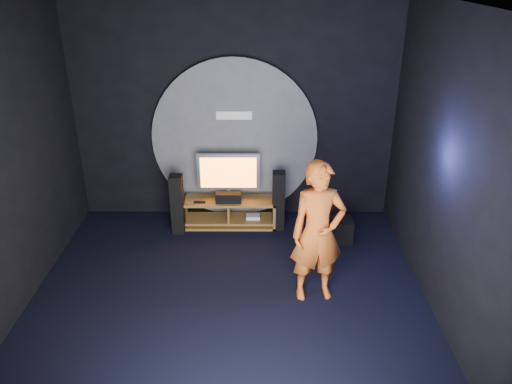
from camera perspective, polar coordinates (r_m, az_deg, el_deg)
floor at (r=6.37m, az=-3.18°, el=-12.66°), size 5.00×5.00×0.00m
back_wall at (r=7.83m, az=-2.50°, el=9.18°), size 5.00×0.04×3.50m
front_wall at (r=3.33m, az=-6.28°, el=-15.19°), size 5.00×0.04×3.50m
right_wall at (r=5.87m, az=21.56°, el=1.81°), size 0.04×5.00×3.50m
ceiling at (r=5.05m, az=-4.18°, el=20.60°), size 5.00×5.00×0.01m
wall_disc_panel at (r=7.91m, az=-2.45°, el=5.95°), size 2.60×0.11×2.60m
media_console at (r=8.00m, az=-3.03°, el=-2.50°), size 1.47×0.45×0.45m
tv at (r=7.78m, az=-3.16°, el=2.05°), size 0.97×0.22×0.74m
center_speaker at (r=7.77m, az=-3.17°, el=-0.64°), size 0.40×0.15×0.15m
remote at (r=7.81m, az=-6.45°, el=-1.16°), size 0.18×0.05×0.02m
tower_speaker_left at (r=7.76m, az=-8.98°, el=-1.38°), size 0.19×0.21×0.95m
tower_speaker_right at (r=7.78m, az=2.58°, el=-1.01°), size 0.19×0.21×0.95m
subwoofer at (r=7.66m, az=9.68°, el=-4.28°), size 0.33×0.33×0.36m
player at (r=6.06m, az=7.09°, el=-4.64°), size 0.72×0.53×1.82m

